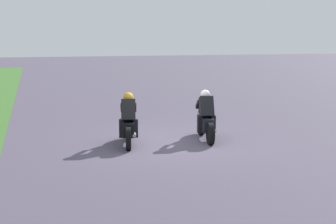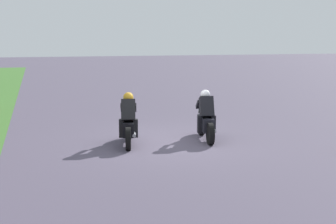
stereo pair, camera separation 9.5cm
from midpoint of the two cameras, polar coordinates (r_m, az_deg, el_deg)
ground_plane at (r=14.10m, az=-0.14°, el=-3.63°), size 120.00×120.00×0.00m
rider_lane_a at (r=14.37m, az=4.36°, el=-0.88°), size 2.04×0.60×1.51m
rider_lane_b at (r=13.73m, az=-4.94°, el=-1.36°), size 2.03×0.63×1.51m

